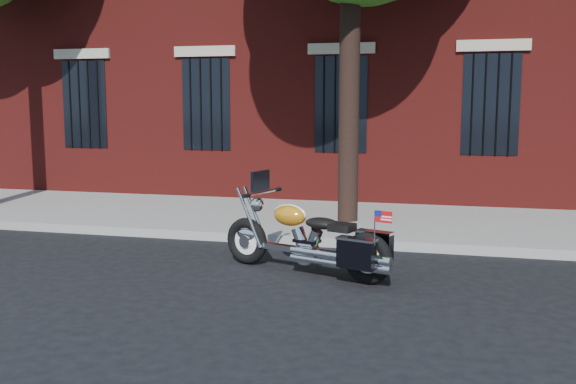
# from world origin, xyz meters

# --- Properties ---
(ground) EXTENTS (120.00, 120.00, 0.00)m
(ground) POSITION_xyz_m (0.00, 0.00, 0.00)
(ground) COLOR black
(ground) RESTS_ON ground
(curb) EXTENTS (40.00, 0.16, 0.15)m
(curb) POSITION_xyz_m (0.00, 1.38, 0.07)
(curb) COLOR gray
(curb) RESTS_ON ground
(sidewalk) EXTENTS (40.00, 3.60, 0.15)m
(sidewalk) POSITION_xyz_m (0.00, 3.26, 0.07)
(sidewalk) COLOR gray
(sidewalk) RESTS_ON ground
(motorcycle) EXTENTS (2.42, 1.30, 1.32)m
(motorcycle) POSITION_xyz_m (0.53, -0.35, 0.45)
(motorcycle) COLOR black
(motorcycle) RESTS_ON ground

